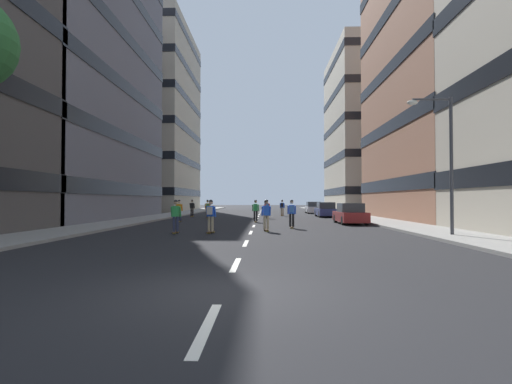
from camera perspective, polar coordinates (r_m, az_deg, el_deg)
name	(u,v)px	position (r m, az deg, el deg)	size (l,w,h in m)	color
ground_plane	(258,217)	(37.57, 0.28, -3.90)	(181.87, 181.87, 0.00)	black
sidewalk_left	(169,215)	(42.72, -13.06, -3.45)	(3.43, 83.36, 0.14)	gray
sidewalk_right	(349,215)	(42.34, 13.97, -3.47)	(3.43, 83.36, 0.14)	gray
lane_markings	(258,216)	(40.26, 0.36, -3.71)	(0.16, 72.20, 0.01)	silver
building_left_mid	(47,44)	(41.38, -29.17, 19.07)	(15.12, 22.03, 31.82)	slate
building_left_far	(144,120)	(64.98, -16.68, 10.47)	(15.12, 20.03, 29.54)	#B2A893
building_right_mid	(473,46)	(40.39, 30.11, 18.65)	(15.12, 18.58, 30.56)	#9E6B51
building_right_far	(380,131)	(64.12, 18.33, 8.85)	(15.12, 18.48, 25.60)	#BCB29E
parked_car_near	(350,214)	(28.41, 14.13, -3.32)	(1.82, 4.40, 1.52)	maroon
parked_car_mid	(326,210)	(39.47, 10.56, -2.73)	(1.82, 4.40, 1.52)	navy
parked_car_far	(313,208)	(49.63, 8.70, -2.42)	(1.82, 4.40, 1.52)	silver
streetlamp_right	(443,150)	(19.88, 26.62, 5.77)	(2.13, 0.30, 6.50)	#3F3F44
skater_0	(266,214)	(21.02, 1.57, -3.33)	(0.56, 0.92, 1.78)	brown
skater_1	(179,210)	(30.52, -11.62, -2.65)	(0.54, 0.90, 1.78)	brown
skater_2	(292,212)	(23.43, 5.46, -3.03)	(0.54, 0.91, 1.78)	brown
skater_3	(282,207)	(41.62, 4.00, -2.24)	(0.57, 0.92, 1.78)	brown
skater_4	(192,207)	(39.93, -9.70, -2.31)	(0.55, 0.91, 1.78)	brown
skater_5	(267,208)	(35.70, 1.70, -2.41)	(0.55, 0.92, 1.78)	brown
skater_6	(208,208)	(35.70, -7.38, -2.40)	(0.56, 0.92, 1.78)	brown
skater_7	(256,210)	(29.64, -0.06, -2.71)	(0.53, 0.90, 1.78)	brown
skater_8	(176,215)	(20.12, -12.11, -3.40)	(0.54, 0.90, 1.78)	brown
skater_9	(211,214)	(19.93, -6.93, -3.35)	(0.56, 0.92, 1.78)	brown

